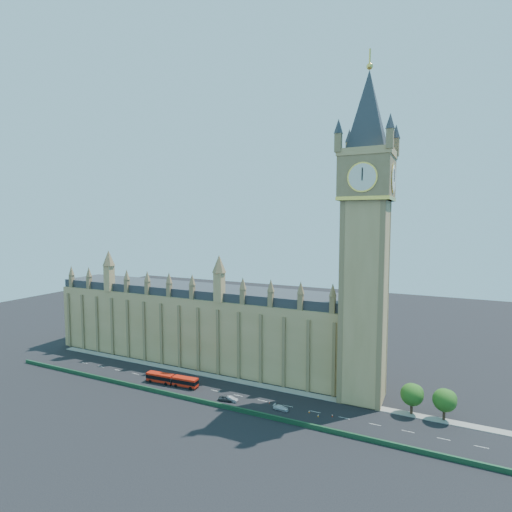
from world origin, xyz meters
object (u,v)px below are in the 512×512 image
at_px(red_bus, 172,380).
at_px(car_grey, 226,398).
at_px(car_white, 281,408).
at_px(car_silver, 230,399).

height_order(red_bus, car_grey, red_bus).
xyz_separation_m(red_bus, car_grey, (21.48, -2.65, -0.86)).
distance_m(car_grey, car_white, 16.66).
bearing_deg(car_grey, red_bus, 75.39).
distance_m(car_silver, car_white, 15.38).
relative_size(red_bus, car_silver, 4.25).
xyz_separation_m(red_bus, car_silver, (22.73, -2.27, -0.92)).
relative_size(red_bus, car_white, 4.18).
bearing_deg(car_white, red_bus, 90.19).
bearing_deg(red_bus, car_white, -5.20).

